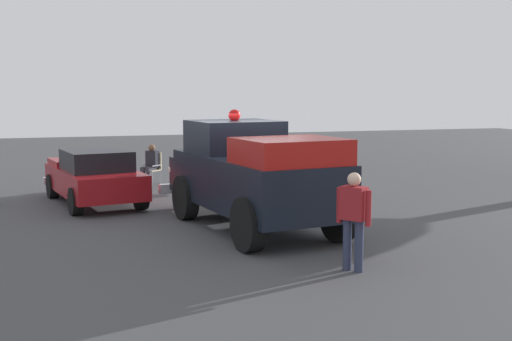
{
  "coord_description": "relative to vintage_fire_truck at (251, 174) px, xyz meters",
  "views": [
    {
      "loc": [
        -14.32,
        4.23,
        3.04
      ],
      "look_at": [
        -0.74,
        -0.09,
        1.3
      ],
      "focal_mm": 46.6,
      "sensor_mm": 36.0,
      "label": 1
    }
  ],
  "objects": [
    {
      "name": "lawn_chair_near_truck",
      "position": [
        7.55,
        0.99,
        -0.61
      ],
      "size": [
        0.69,
        0.69,
        1.02
      ],
      "color": "#B7BABF",
      "rests_on": "ground"
    },
    {
      "name": "classic_hot_rod",
      "position": [
        4.28,
        3.09,
        -0.45
      ],
      "size": [
        4.61,
        2.57,
        1.46
      ],
      "color": "black",
      "rests_on": "ground"
    },
    {
      "name": "spectator_seated",
      "position": [
        7.46,
        1.09,
        -0.5
      ],
      "size": [
        0.64,
        0.64,
        1.29
      ],
      "color": "#383842",
      "rests_on": "ground"
    },
    {
      "name": "vintage_fire_truck",
      "position": [
        0.0,
        0.0,
        0.0
      ],
      "size": [
        6.19,
        3.06,
        2.59
      ],
      "color": "black",
      "rests_on": "ground"
    },
    {
      "name": "spectator_standing",
      "position": [
        -3.91,
        -0.57,
        -0.23
      ],
      "size": [
        0.58,
        0.46,
        1.68
      ],
      "color": "#2D334C",
      "rests_on": "ground"
    },
    {
      "name": "ground_plane",
      "position": [
        0.51,
        0.06,
        -1.2
      ],
      "size": [
        60.0,
        60.0,
        0.0
      ],
      "primitive_type": "plane",
      "color": "#424244"
    },
    {
      "name": "lawn_chair_spare",
      "position": [
        5.57,
        -0.49,
        -0.61
      ],
      "size": [
        0.52,
        0.5,
        1.02
      ],
      "color": "#B7BABF",
      "rests_on": "ground"
    }
  ]
}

